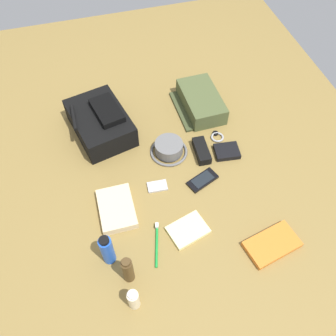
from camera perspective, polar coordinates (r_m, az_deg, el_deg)
name	(u,v)px	position (r m, az deg, el deg)	size (l,w,h in m)	color
ground_plane	(168,175)	(1.60, 0.00, -1.09)	(2.64, 2.02, 0.02)	olive
backpack	(101,122)	(1.73, -10.62, 7.15)	(0.38, 0.30, 0.14)	black
toiletry_pouch	(200,102)	(1.83, 5.15, 10.39)	(0.30, 0.21, 0.09)	#47512D
bucket_hat	(169,149)	(1.64, 0.14, 3.10)	(0.17, 0.17, 0.06)	#606060
lotion_bottle	(133,299)	(1.30, -5.50, -19.99)	(0.04, 0.04, 0.12)	beige
cologne_bottle	(128,270)	(1.32, -6.39, -15.74)	(0.04, 0.04, 0.15)	#473319
deodorant_spray	(107,250)	(1.35, -9.61, -12.66)	(0.05, 0.05, 0.17)	blue
paperback_novel	(272,244)	(1.47, 16.13, -11.55)	(0.16, 0.23, 0.02)	orange
cell_phone	(202,180)	(1.57, 5.48, -1.91)	(0.11, 0.15, 0.01)	black
media_player	(157,186)	(1.55, -1.69, -2.90)	(0.06, 0.09, 0.01)	#B7B7BC
wristwatch	(217,137)	(1.73, 7.77, 4.94)	(0.07, 0.06, 0.01)	#99999E
toothbrush	(157,242)	(1.42, -1.80, -11.61)	(0.18, 0.06, 0.02)	#198C33
wallet	(227,151)	(1.67, 9.30, 2.61)	(0.09, 0.11, 0.02)	black
notepad	(188,230)	(1.45, 3.14, -9.76)	(0.11, 0.15, 0.02)	beige
folded_towel	(117,209)	(1.49, -8.13, -6.41)	(0.20, 0.14, 0.04)	beige
sunglasses_case	(202,151)	(1.65, 5.33, 2.74)	(0.14, 0.06, 0.04)	black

